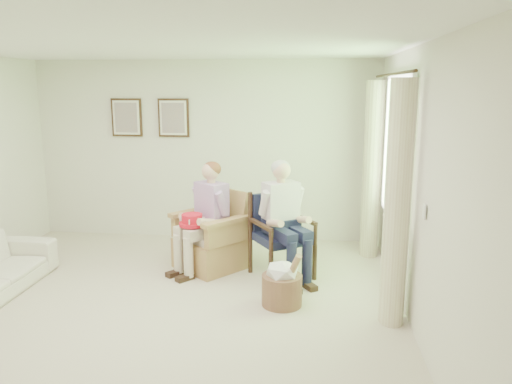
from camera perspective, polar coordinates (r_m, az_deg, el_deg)
floor at (r=5.13m, az=-12.02°, el=-13.98°), size 5.50×5.50×0.00m
back_wall at (r=7.34m, az=-5.81°, el=4.68°), size 5.00×0.04×2.60m
right_wall at (r=4.57m, az=18.48°, el=-0.30°), size 0.04×5.50×2.60m
ceiling at (r=4.64m, az=-13.46°, el=16.32°), size 5.00×5.50×0.02m
window at (r=5.68m, az=15.81°, el=5.08°), size 0.13×2.50×1.63m
curtain_left at (r=4.78m, az=15.82°, el=-1.45°), size 0.34×0.34×2.30m
curtain_right at (r=6.69m, az=13.11°, el=2.42°), size 0.34×0.34×2.30m
framed_print_left at (r=7.58m, az=-14.58°, el=8.24°), size 0.45×0.05×0.55m
framed_print_right at (r=7.36m, az=-9.42°, el=8.36°), size 0.45×0.05×0.55m
wicker_armchair at (r=6.29m, az=-5.16°, el=-5.84°), size 0.75×0.75×0.96m
wood_armchair at (r=5.98m, az=3.06°, el=-4.47°), size 0.63×0.59×0.97m
person_wicker at (r=6.04m, az=-5.47°, el=-2.11°), size 0.40×0.62×1.31m
person_dark at (r=5.75m, az=3.00°, el=-2.34°), size 0.40×0.63×1.37m
red_hat at (r=5.96m, az=-7.32°, el=-3.28°), size 0.31×0.31×0.14m
hatbox at (r=5.22m, az=3.01°, el=-10.36°), size 0.52×0.52×0.61m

